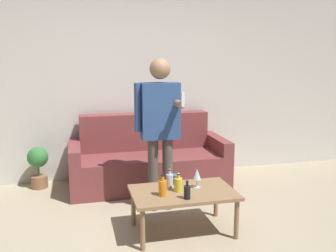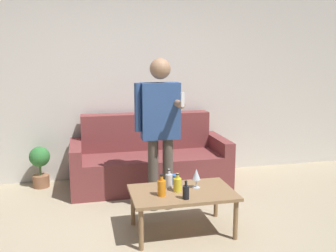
% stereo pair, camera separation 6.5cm
% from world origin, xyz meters
% --- Properties ---
extents(wall_back, '(8.00, 0.06, 2.70)m').
position_xyz_m(wall_back, '(0.00, 2.22, 1.35)').
color(wall_back, silver).
rests_on(wall_back, ground_plane).
extents(couch, '(1.99, 0.83, 0.91)m').
position_xyz_m(couch, '(0.16, 1.78, 0.32)').
color(couch, brown).
rests_on(couch, ground_plane).
extents(coffee_table, '(0.97, 0.61, 0.41)m').
position_xyz_m(coffee_table, '(0.22, 0.36, 0.37)').
color(coffee_table, '#8E6B47').
rests_on(coffee_table, ground_plane).
extents(bottle_orange, '(0.08, 0.08, 0.20)m').
position_xyz_m(bottle_orange, '(0.01, 0.29, 0.49)').
color(bottle_orange, orange).
rests_on(bottle_orange, coffee_table).
extents(bottle_green, '(0.07, 0.07, 0.19)m').
position_xyz_m(bottle_green, '(0.12, 0.48, 0.48)').
color(bottle_green, silver).
rests_on(bottle_green, coffee_table).
extents(bottle_dark, '(0.06, 0.06, 0.17)m').
position_xyz_m(bottle_dark, '(0.20, 0.17, 0.48)').
color(bottle_dark, black).
rests_on(bottle_dark, coffee_table).
extents(bottle_yellow, '(0.08, 0.08, 0.18)m').
position_xyz_m(bottle_yellow, '(0.17, 0.37, 0.48)').
color(bottle_yellow, yellow).
rests_on(bottle_yellow, coffee_table).
extents(wine_glass_near, '(0.08, 0.08, 0.19)m').
position_xyz_m(wine_glass_near, '(0.38, 0.42, 0.54)').
color(wine_glass_near, silver).
rests_on(wine_glass_near, coffee_table).
extents(cup_on_table, '(0.08, 0.08, 0.09)m').
position_xyz_m(cup_on_table, '(0.21, 0.58, 0.46)').
color(cup_on_table, '#3366B2').
rests_on(cup_on_table, coffee_table).
extents(person_standing_front, '(0.48, 0.42, 1.64)m').
position_xyz_m(person_standing_front, '(0.13, 0.95, 0.97)').
color(person_standing_front, brown).
rests_on(person_standing_front, ground_plane).
extents(potted_plant, '(0.26, 0.26, 0.53)m').
position_xyz_m(potted_plant, '(-1.22, 1.98, 0.31)').
color(potted_plant, '#936042').
rests_on(potted_plant, ground_plane).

